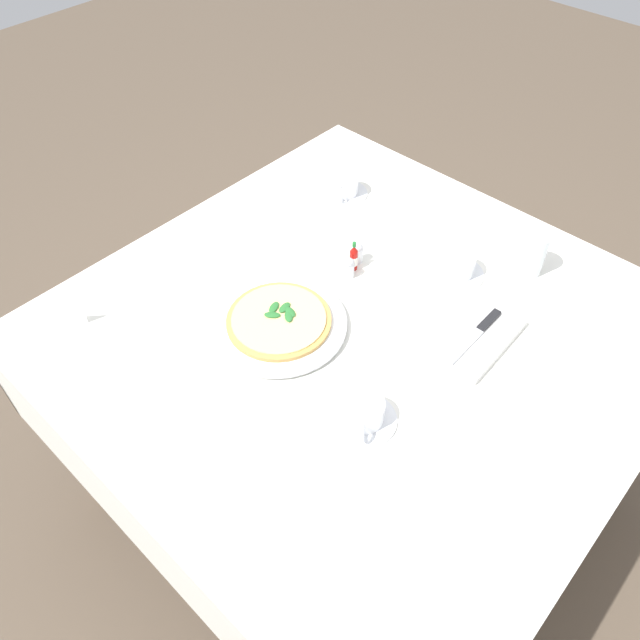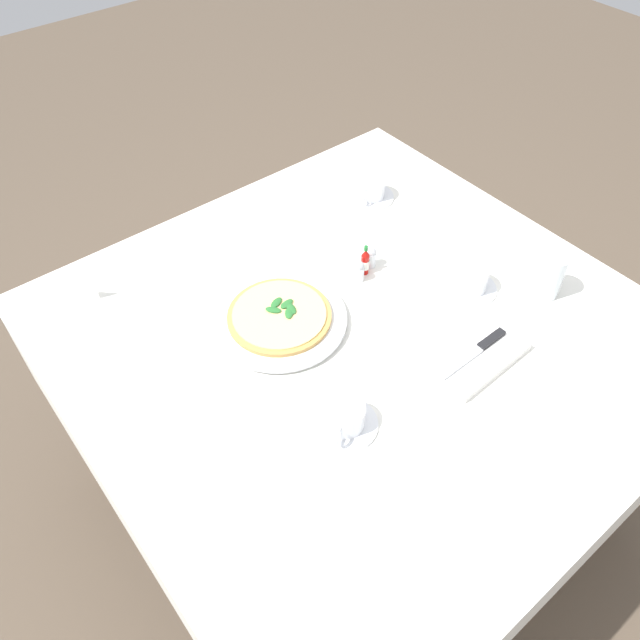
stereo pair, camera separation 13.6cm
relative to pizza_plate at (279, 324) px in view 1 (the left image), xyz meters
The scene contains 14 objects.
ground_plane 0.76m from the pizza_plate, 134.99° to the left, with size 8.00×8.00×0.00m, color brown.
dining_table 0.22m from the pizza_plate, 134.99° to the left, with size 1.23×1.23×0.73m.
pizza_plate is the anchor object (origin of this frame).
pizza 0.01m from the pizza_plate, 159.74° to the right, with size 0.23×0.23×0.02m.
coffee_cup_near_right 0.52m from the pizza_plate, 154.69° to the right, with size 0.13×0.13×0.07m.
coffee_cup_near_left 0.31m from the pizza_plate, 78.41° to the left, with size 0.13×0.13×0.06m.
coffee_cup_back_corner 0.46m from the pizza_plate, 155.16° to the left, with size 0.13×0.13×0.07m.
water_glass_far_left 0.62m from the pizza_plate, 150.17° to the left, with size 0.07×0.07×0.11m.
napkin_folded 0.43m from the pizza_plate, 127.83° to the left, with size 0.22×0.14×0.02m.
dinner_knife 0.43m from the pizza_plate, 127.53° to the left, with size 0.20×0.02×0.01m.
hot_sauce_bottle 0.26m from the pizza_plate, behind, with size 0.02×0.02×0.08m.
salt_shaker 0.23m from the pizza_plate, behind, with size 0.03×0.03×0.06m.
pepper_shaker 0.29m from the pizza_plate, behind, with size 0.03×0.03×0.06m.
menu_card 0.48m from the pizza_plate, 48.64° to the right, with size 0.07×0.07×0.06m.
Camera 1 is at (0.74, 0.56, 1.75)m, focal length 34.51 mm.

